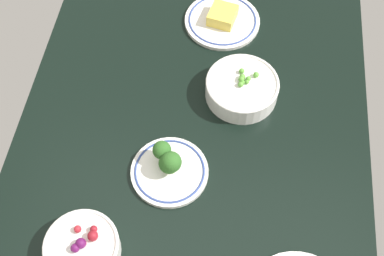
{
  "coord_description": "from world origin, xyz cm",
  "views": [
    {
      "loc": [
        -59.47,
        -7.64,
        103.31
      ],
      "look_at": [
        0.0,
        0.0,
        6.0
      ],
      "focal_mm": 46.98,
      "sensor_mm": 36.0,
      "label": 1
    }
  ],
  "objects_px": {
    "plate_cheese": "(222,20)",
    "plate_broccoli": "(169,167)",
    "bowl_peas": "(242,88)",
    "bowl_berries": "(83,248)"
  },
  "relations": [
    {
      "from": "plate_cheese",
      "to": "bowl_berries",
      "type": "relative_size",
      "value": 1.34
    },
    {
      "from": "plate_cheese",
      "to": "bowl_peas",
      "type": "distance_m",
      "value": 0.24
    },
    {
      "from": "plate_cheese",
      "to": "plate_broccoli",
      "type": "height_order",
      "value": "plate_broccoli"
    },
    {
      "from": "plate_broccoli",
      "to": "plate_cheese",
      "type": "bearing_deg",
      "value": -9.03
    },
    {
      "from": "bowl_peas",
      "to": "plate_broccoli",
      "type": "height_order",
      "value": "plate_broccoli"
    },
    {
      "from": "plate_cheese",
      "to": "bowl_peas",
      "type": "height_order",
      "value": "bowl_peas"
    },
    {
      "from": "plate_cheese",
      "to": "plate_broccoli",
      "type": "distance_m",
      "value": 0.46
    },
    {
      "from": "bowl_peas",
      "to": "plate_broccoli",
      "type": "xyz_separation_m",
      "value": [
        -0.23,
        0.14,
        -0.0
      ]
    },
    {
      "from": "bowl_peas",
      "to": "bowl_berries",
      "type": "distance_m",
      "value": 0.51
    },
    {
      "from": "plate_broccoli",
      "to": "bowl_peas",
      "type": "bearing_deg",
      "value": -31.73
    }
  ]
}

